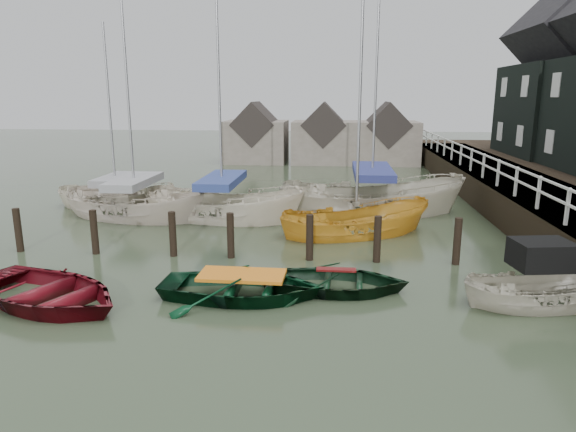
# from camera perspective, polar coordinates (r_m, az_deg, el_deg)

# --- Properties ---
(ground) EXTENTS (120.00, 120.00, 0.00)m
(ground) POSITION_cam_1_polar(r_m,az_deg,el_deg) (12.85, -3.74, -8.89)
(ground) COLOR #2C3723
(ground) RESTS_ON ground
(pier) EXTENTS (3.04, 32.00, 2.70)m
(pier) POSITION_cam_1_polar(r_m,az_deg,el_deg) (23.38, 24.11, 1.93)
(pier) COLOR black
(pier) RESTS_ON ground
(mooring_pilings) EXTENTS (13.72, 0.22, 1.80)m
(mooring_pilings) POSITION_cam_1_polar(r_m,az_deg,el_deg) (15.67, -6.07, -2.88)
(mooring_pilings) COLOR black
(mooring_pilings) RESTS_ON ground
(far_sheds) EXTENTS (14.00, 4.08, 4.39)m
(far_sheds) POSITION_cam_1_polar(r_m,az_deg,el_deg) (37.88, 3.75, 8.74)
(far_sheds) COLOR #665B51
(far_sheds) RESTS_ON ground
(rowboat_red) EXTENTS (5.35, 4.72, 0.92)m
(rowboat_red) POSITION_cam_1_polar(r_m,az_deg,el_deg) (13.61, -25.12, -8.88)
(rowboat_red) COLOR #590C15
(rowboat_red) RESTS_ON ground
(rowboat_green) EXTENTS (4.08, 2.95, 0.83)m
(rowboat_green) POSITION_cam_1_polar(r_m,az_deg,el_deg) (12.80, -5.07, -9.00)
(rowboat_green) COLOR black
(rowboat_green) RESTS_ON ground
(rowboat_dkgreen) EXTENTS (3.77, 2.77, 0.76)m
(rowboat_dkgreen) POSITION_cam_1_polar(r_m,az_deg,el_deg) (13.24, 5.33, -8.23)
(rowboat_dkgreen) COLOR black
(rowboat_dkgreen) RESTS_ON ground
(motorboat) EXTENTS (3.93, 1.98, 2.25)m
(motorboat) POSITION_cam_1_polar(r_m,az_deg,el_deg) (13.63, 26.18, -8.43)
(motorboat) COLOR #B9B29E
(motorboat) RESTS_ON ground
(sailboat_a) EXTENTS (6.81, 3.94, 10.80)m
(sailboat_a) POSITION_cam_1_polar(r_m,az_deg,el_deg) (21.68, -16.50, -0.01)
(sailboat_a) COLOR beige
(sailboat_a) RESTS_ON ground
(sailboat_b) EXTENTS (7.18, 3.87, 11.60)m
(sailboat_b) POSITION_cam_1_polar(r_m,az_deg,el_deg) (20.77, -7.25, -0.13)
(sailboat_b) COLOR beige
(sailboat_b) RESTS_ON ground
(sailboat_c) EXTENTS (6.03, 4.04, 10.82)m
(sailboat_c) POSITION_cam_1_polar(r_m,az_deg,el_deg) (18.53, 7.53, -1.93)
(sailboat_c) COLOR gold
(sailboat_c) RESTS_ON ground
(sailboat_d) EXTENTS (7.99, 3.63, 12.54)m
(sailboat_d) POSITION_cam_1_polar(r_m,az_deg,el_deg) (21.92, 9.21, 0.50)
(sailboat_d) COLOR beige
(sailboat_d) RESTS_ON ground
(sailboat_e) EXTENTS (5.37, 2.11, 8.79)m
(sailboat_e) POSITION_cam_1_polar(r_m,az_deg,el_deg) (23.94, -18.45, 1.08)
(sailboat_e) COLOR beige
(sailboat_e) RESTS_ON ground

